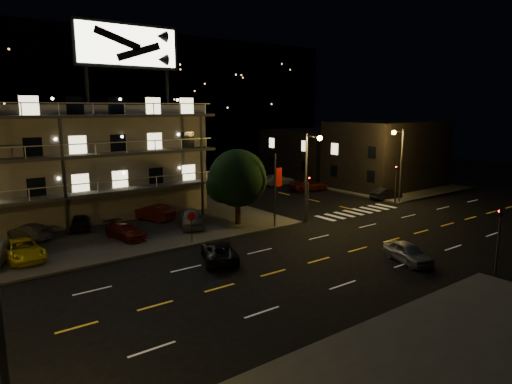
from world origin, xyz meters
TOP-DOWN VIEW (x-y plane):
  - ground at (0.00, 0.00)m, footprint 140.00×140.00m
  - curb_nw at (-14.00, 20.00)m, footprint 44.00×24.00m
  - curb_ne at (30.00, 20.00)m, footprint 16.00×24.00m
  - motel at (-9.94, 23.88)m, footprint 28.00×13.80m
  - side_bldg_front at (29.99, 16.00)m, footprint 14.06×10.00m
  - side_bldg_back at (29.99, 28.00)m, footprint 14.06×12.00m
  - hill_backdrop at (-5.94, 68.78)m, footprint 120.00×25.00m
  - streetlight_nc at (8.50, 7.94)m, footprint 0.44×1.92m
  - streetlight_ne at (22.14, 8.30)m, footprint 1.92×0.44m
  - signal_nw at (9.00, 8.50)m, footprint 0.20×0.27m
  - signal_sw at (9.00, -8.50)m, footprint 0.20×0.27m
  - signal_ne at (22.00, 8.50)m, footprint 0.27×0.20m
  - banner_north at (5.09, 8.40)m, footprint 0.83×0.16m
  - stop_sign at (-3.00, 8.57)m, footprint 0.91×0.11m
  - tree at (2.95, 11.08)m, footprint 5.24×5.04m
  - lot_car_2 at (-14.16, 11.93)m, footprint 2.58×4.95m
  - lot_car_3 at (-6.69, 12.58)m, footprint 2.40×4.42m
  - lot_car_4 at (-0.84, 12.63)m, footprint 3.34×4.80m
  - lot_car_7 at (-12.73, 16.94)m, footprint 3.35×4.58m
  - lot_car_8 at (-8.70, 17.41)m, footprint 2.68×4.22m
  - lot_car_9 at (-2.39, 16.80)m, footprint 3.00×4.59m
  - side_car_0 at (23.02, 10.43)m, footprint 4.00×1.90m
  - side_car_1 at (19.96, 19.83)m, footprint 5.33×3.55m
  - side_car_2 at (19.58, 25.43)m, footprint 5.06×3.06m
  - side_car_3 at (20.31, 29.86)m, footprint 3.91×2.04m
  - road_car_east at (6.51, -3.85)m, footprint 2.73×4.25m
  - road_car_west at (-3.44, 4.05)m, footprint 3.86×5.11m

SIDE VIEW (x-z plane):
  - ground at x=0.00m, z-range 0.00..0.00m
  - curb_nw at x=-14.00m, z-range 0.00..0.15m
  - curb_ne at x=30.00m, z-range 0.00..0.15m
  - side_car_0 at x=23.02m, z-range 0.00..1.26m
  - side_car_3 at x=20.31m, z-range 0.00..1.27m
  - road_car_west at x=-3.44m, z-range 0.00..1.29m
  - road_car_east at x=6.51m, z-range 0.00..1.35m
  - side_car_1 at x=19.96m, z-range 0.00..1.36m
  - side_car_2 at x=19.58m, z-range 0.00..1.37m
  - lot_car_3 at x=-6.69m, z-range 0.15..1.37m
  - lot_car_7 at x=-12.73m, z-range 0.15..1.38m
  - lot_car_2 at x=-14.16m, z-range 0.15..1.48m
  - lot_car_8 at x=-8.70m, z-range 0.15..1.49m
  - lot_car_9 at x=-2.39m, z-range 0.15..1.58m
  - lot_car_4 at x=-0.84m, z-range 0.15..1.67m
  - stop_sign at x=-3.00m, z-range 0.41..3.01m
  - signal_nw at x=9.00m, z-range 0.27..4.87m
  - signal_sw at x=9.00m, z-range 0.27..4.87m
  - signal_ne at x=22.00m, z-range 0.27..4.87m
  - banner_north at x=5.09m, z-range 0.23..6.63m
  - side_bldg_back at x=29.99m, z-range 0.00..7.00m
  - tree at x=2.95m, z-range 0.77..7.36m
  - side_bldg_front at x=29.99m, z-range 0.00..8.50m
  - streetlight_nc at x=8.50m, z-range 0.96..8.96m
  - streetlight_ne at x=22.14m, z-range 0.96..8.96m
  - motel at x=-9.94m, z-range -3.71..14.39m
  - hill_backdrop at x=-5.94m, z-range -0.45..23.55m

